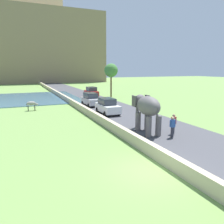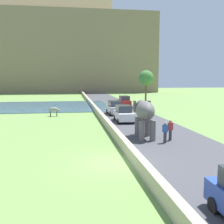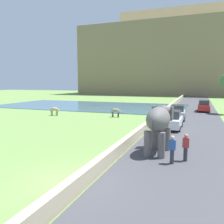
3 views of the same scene
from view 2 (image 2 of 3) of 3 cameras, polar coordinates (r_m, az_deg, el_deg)
name	(u,v)px [view 2 (image 2 of 3)]	position (r m, az deg, el deg)	size (l,w,h in m)	color
ground_plane	(112,163)	(15.58, 0.09, -10.64)	(220.00, 220.00, 0.00)	#6B8E47
road_surface	(127,114)	(35.73, 3.10, -0.45)	(7.00, 120.00, 0.06)	#424247
barrier_wall	(100,114)	(33.13, -2.63, -0.43)	(0.40, 110.00, 0.76)	tan
hill_distant	(59,55)	(99.51, -11.07, 11.70)	(64.00, 28.00, 25.66)	#897556
fort_on_hill	(57,8)	(102.04, -11.49, 20.61)	(36.88, 8.00, 6.61)	#D6BC89
elephant	(144,113)	(21.42, 6.82, -0.20)	(1.57, 3.51, 2.99)	#605B5B
person_beside_elephant	(170,130)	(21.03, 12.15, -3.66)	(0.36, 0.22, 1.63)	#33333D
person_trailing	(165,132)	(20.13, 11.09, -4.11)	(0.36, 0.22, 1.63)	#33333D
car_red	(124,101)	(45.27, 2.58, 2.27)	(1.84, 4.02, 1.80)	red
car_silver	(115,108)	(35.36, 0.60, 0.90)	(1.90, 4.05, 1.80)	#B7B7BC
car_white	(124,114)	(29.47, 2.50, -0.37)	(1.83, 4.02, 1.80)	white
cow_grey	(54,110)	(34.48, -12.08, 0.48)	(1.39, 0.45, 1.15)	gray
tree_near	(146,78)	(44.13, 7.15, 7.04)	(2.41, 2.41, 5.97)	brown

